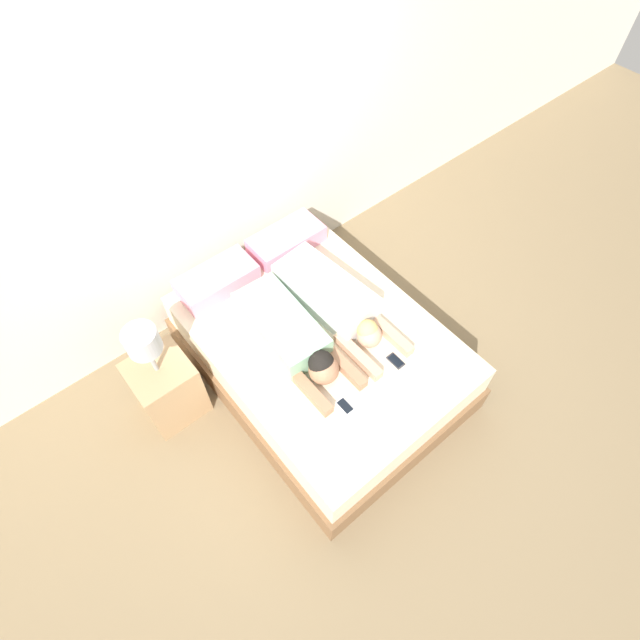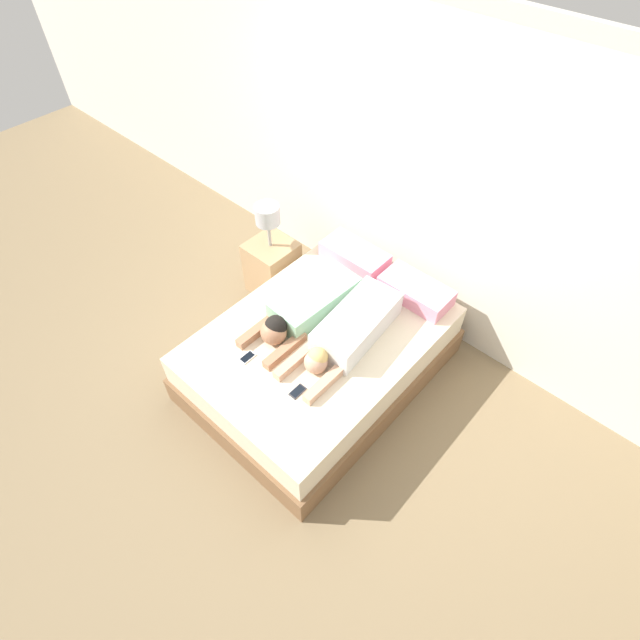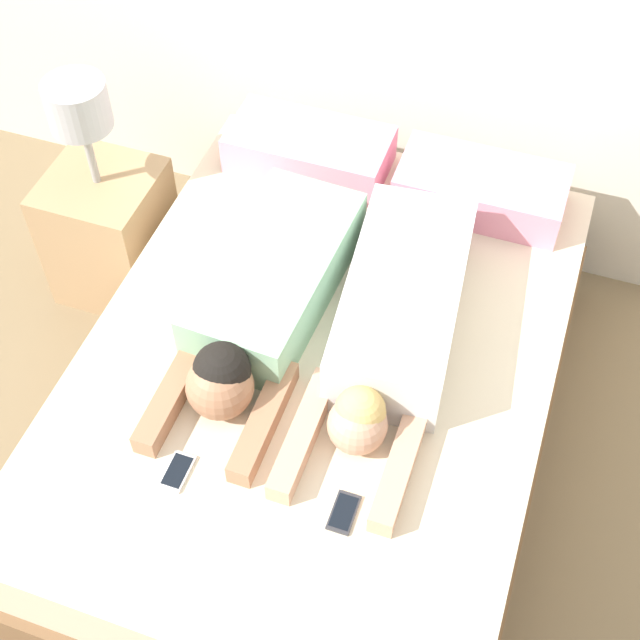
# 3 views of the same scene
# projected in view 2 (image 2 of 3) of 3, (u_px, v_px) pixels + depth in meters

# --- Properties ---
(ground_plane) EXTENTS (12.00, 12.00, 0.00)m
(ground_plane) POSITION_uv_depth(u_px,v_px,m) (320.00, 373.00, 4.23)
(ground_plane) COLOR #7F6B4C
(wall_back) EXTENTS (12.00, 0.06, 2.60)m
(wall_back) POSITION_uv_depth(u_px,v_px,m) (421.00, 183.00, 3.81)
(wall_back) COLOR silver
(wall_back) RESTS_ON ground_plane
(bed) EXTENTS (1.48, 2.01, 0.54)m
(bed) POSITION_uv_depth(u_px,v_px,m) (320.00, 355.00, 4.03)
(bed) COLOR brown
(bed) RESTS_ON ground_plane
(pillow_head_left) EXTENTS (0.58, 0.29, 0.14)m
(pillow_head_left) POSITION_uv_depth(u_px,v_px,m) (355.00, 255.00, 4.29)
(pillow_head_left) COLOR pink
(pillow_head_left) RESTS_ON bed
(pillow_head_right) EXTENTS (0.58, 0.29, 0.14)m
(pillow_head_right) POSITION_uv_depth(u_px,v_px,m) (416.00, 291.00, 4.01)
(pillow_head_right) COLOR pink
(pillow_head_right) RESTS_ON bed
(person_left) EXTENTS (0.38, 1.06, 0.23)m
(person_left) POSITION_uv_depth(u_px,v_px,m) (305.00, 308.00, 3.86)
(person_left) COLOR #8CBF99
(person_left) RESTS_ON bed
(person_right) EXTENTS (0.41, 1.11, 0.22)m
(person_right) POSITION_uv_depth(u_px,v_px,m) (350.00, 330.00, 3.70)
(person_right) COLOR silver
(person_right) RESTS_ON bed
(cell_phone_left) EXTENTS (0.07, 0.12, 0.01)m
(cell_phone_left) POSITION_uv_depth(u_px,v_px,m) (247.00, 357.00, 3.66)
(cell_phone_left) COLOR silver
(cell_phone_left) RESTS_ON bed
(cell_phone_right) EXTENTS (0.07, 0.12, 0.01)m
(cell_phone_right) POSITION_uv_depth(u_px,v_px,m) (298.00, 391.00, 3.46)
(cell_phone_right) COLOR #2D2D33
(cell_phone_right) RESTS_ON bed
(nightstand) EXTENTS (0.40, 0.40, 0.96)m
(nightstand) POSITION_uv_depth(u_px,v_px,m) (272.00, 263.00, 4.65)
(nightstand) COLOR tan
(nightstand) RESTS_ON ground_plane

